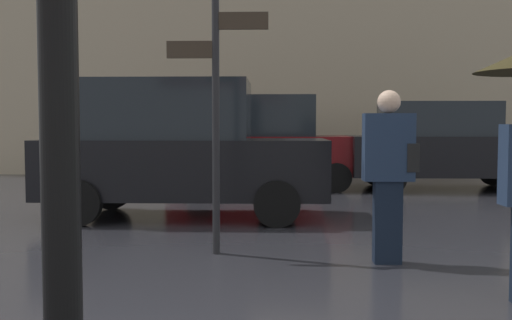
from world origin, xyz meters
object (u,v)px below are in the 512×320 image
object	(u,v)px
pedestrian_with_bag	(389,166)
parked_car_distant	(443,145)
parked_car_right	(266,142)
street_signpost	(216,99)
parked_car_left	(181,150)

from	to	relation	value
pedestrian_with_bag	parked_car_distant	size ratio (longest dim) A/B	0.42
parked_car_right	street_signpost	size ratio (longest dim) A/B	1.58
parked_car_right	street_signpost	xyz separation A→B (m)	(-0.43, -6.74, 0.67)
street_signpost	parked_car_left	bearing A→B (deg)	107.30
parked_car_distant	street_signpost	size ratio (longest dim) A/B	1.52
street_signpost	parked_car_right	bearing A→B (deg)	86.39
street_signpost	parked_car_distant	bearing A→B (deg)	56.88
parked_car_left	parked_car_distant	world-z (taller)	parked_car_left
pedestrian_with_bag	parked_car_distant	bearing A→B (deg)	131.90
parked_car_right	parked_car_distant	distance (m)	3.82
pedestrian_with_bag	parked_car_left	distance (m)	3.84
pedestrian_with_bag	parked_car_right	xyz separation A→B (m)	(-1.34, 7.12, 0.02)
parked_car_right	street_signpost	distance (m)	6.79
parked_car_left	parked_car_right	world-z (taller)	parked_car_left
parked_car_left	street_signpost	xyz separation A→B (m)	(0.78, -2.49, 0.65)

